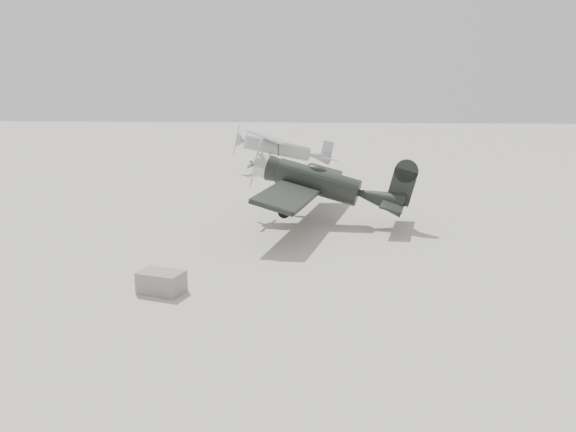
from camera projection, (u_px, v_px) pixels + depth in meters
The scene contains 4 objects.
ground at pixel (290, 275), 19.61m from camera, with size 160.00×160.00×0.00m, color #9E998C.
lowwing_monoplane at pixel (325, 184), 26.61m from camera, with size 7.91×10.98×3.52m.
highwing_monoplane at pixel (281, 146), 42.75m from camera, with size 7.88×10.75×3.09m.
equipment_block at pixel (161, 282), 17.88m from camera, with size 1.40×0.87×0.70m, color slate.
Camera 1 is at (1.32, -18.57, 6.50)m, focal length 35.00 mm.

